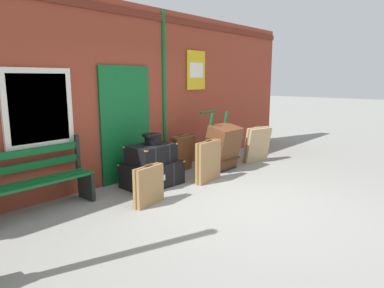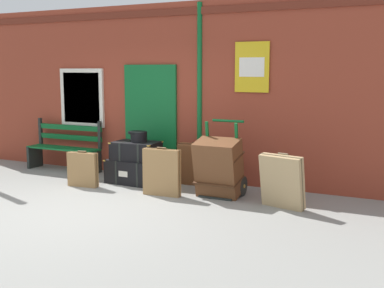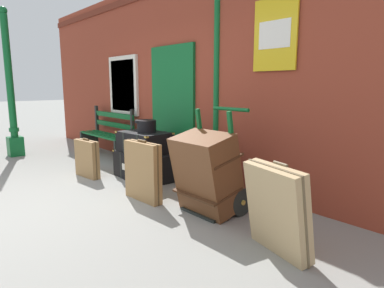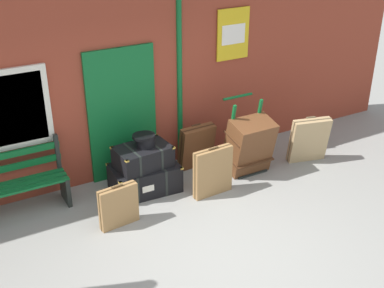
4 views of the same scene
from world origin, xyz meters
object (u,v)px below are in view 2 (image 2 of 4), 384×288
(steamer_trunk_base, at_px, (137,171))
(large_brown_trunk, at_px, (219,168))
(round_hatbox, at_px, (138,136))
(porters_trolley, at_px, (223,178))
(suitcase_brown, at_px, (83,170))
(suitcase_umber, at_px, (196,164))
(suitcase_oxblood, at_px, (162,172))
(steamer_trunk_middle, at_px, (136,151))
(suitcase_tan, at_px, (282,182))
(platform_bench, at_px, (65,148))

(steamer_trunk_base, distance_m, large_brown_trunk, 1.75)
(round_hatbox, xyz_separation_m, porters_trolley, (1.67, -0.13, -0.58))
(suitcase_brown, bearing_deg, steamer_trunk_base, 44.06)
(large_brown_trunk, height_order, suitcase_brown, large_brown_trunk)
(steamer_trunk_base, distance_m, suitcase_umber, 1.09)
(round_hatbox, height_order, large_brown_trunk, large_brown_trunk)
(suitcase_oxblood, bearing_deg, suitcase_brown, -177.52)
(steamer_trunk_middle, distance_m, large_brown_trunk, 1.75)
(round_hatbox, bearing_deg, suitcase_tan, -10.22)
(steamer_trunk_base, bearing_deg, steamer_trunk_middle, -179.55)
(steamer_trunk_middle, relative_size, round_hatbox, 2.46)
(large_brown_trunk, bearing_deg, suitcase_umber, 140.30)
(suitcase_tan, bearing_deg, steamer_trunk_middle, 170.14)
(steamer_trunk_base, xyz_separation_m, suitcase_oxblood, (0.85, -0.60, 0.17))
(platform_bench, xyz_separation_m, porters_trolley, (3.62, -0.46, -0.17))
(suitcase_umber, bearing_deg, large_brown_trunk, -39.70)
(platform_bench, height_order, round_hatbox, platform_bench)
(round_hatbox, height_order, suitcase_brown, round_hatbox)
(porters_trolley, xyz_separation_m, suitcase_brown, (-2.39, -0.54, 0.03))
(suitcase_oxblood, bearing_deg, steamer_trunk_middle, 145.26)
(steamer_trunk_base, height_order, suitcase_tan, suitcase_tan)
(round_hatbox, bearing_deg, platform_bench, 170.46)
(platform_bench, height_order, steamer_trunk_middle, platform_bench)
(platform_bench, distance_m, suitcase_umber, 2.96)
(large_brown_trunk, bearing_deg, porters_trolley, 90.00)
(porters_trolley, bearing_deg, large_brown_trunk, -90.00)
(platform_bench, relative_size, large_brown_trunk, 1.68)
(suitcase_brown, height_order, suitcase_oxblood, suitcase_oxblood)
(suitcase_oxblood, relative_size, suitcase_umber, 1.03)
(suitcase_tan, height_order, suitcase_umber, suitcase_tan)
(porters_trolley, relative_size, suitcase_umber, 1.56)
(round_hatbox, bearing_deg, suitcase_oxblood, -36.76)
(platform_bench, xyz_separation_m, large_brown_trunk, (3.62, -0.63, 0.03))
(steamer_trunk_middle, distance_m, suitcase_brown, 0.98)
(suitcase_tan, height_order, suitcase_brown, suitcase_tan)
(steamer_trunk_middle, xyz_separation_m, porters_trolley, (1.72, -0.12, -0.31))
(steamer_trunk_base, bearing_deg, suitcase_brown, -135.94)
(steamer_trunk_middle, bearing_deg, porters_trolley, -4.06)
(steamer_trunk_base, height_order, steamer_trunk_middle, steamer_trunk_middle)
(suitcase_brown, relative_size, suitcase_oxblood, 0.80)
(steamer_trunk_base, bearing_deg, porters_trolley, -4.10)
(steamer_trunk_base, relative_size, porters_trolley, 0.87)
(round_hatbox, xyz_separation_m, suitcase_oxblood, (0.81, -0.61, -0.47))
(suitcase_oxblood, bearing_deg, suitcase_tan, 3.21)
(steamer_trunk_middle, height_order, suitcase_tan, suitcase_tan)
(porters_trolley, relative_size, suitcase_oxblood, 1.52)
(steamer_trunk_middle, relative_size, large_brown_trunk, 0.89)
(round_hatbox, bearing_deg, porters_trolley, -4.51)
(platform_bench, distance_m, large_brown_trunk, 3.67)
(porters_trolley, bearing_deg, suitcase_tan, -18.64)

